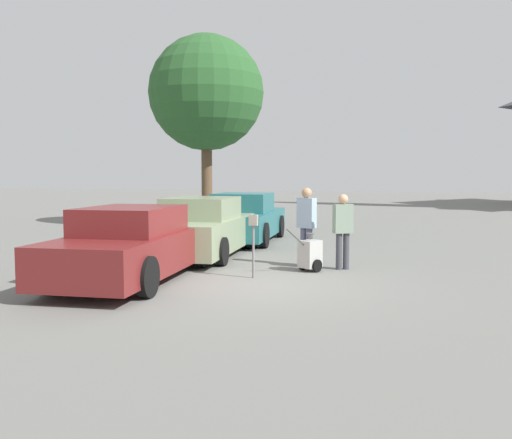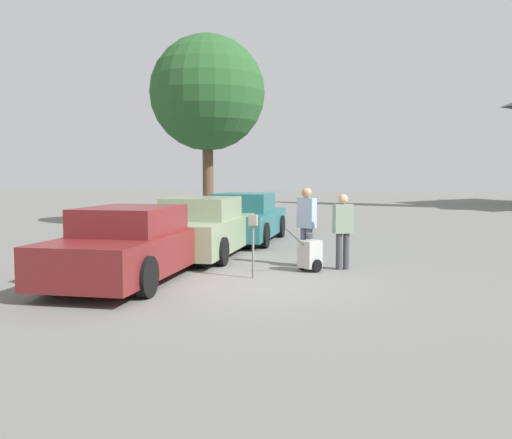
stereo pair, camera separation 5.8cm
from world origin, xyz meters
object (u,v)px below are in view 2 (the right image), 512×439
(parking_meter, at_px, (253,234))
(equipment_cart, at_px, (310,254))
(parked_car_maroon, at_px, (134,245))
(person_worker, at_px, (307,221))
(person_supervisor, at_px, (343,227))
(parked_car_teal, at_px, (245,219))
(parked_car_sage, at_px, (204,229))

(parking_meter, xyz_separation_m, equipment_cart, (0.93, 1.17, -0.53))
(parked_car_maroon, height_order, person_worker, person_worker)
(parked_car_maroon, height_order, parking_meter, parked_car_maroon)
(parked_car_maroon, bearing_deg, parking_meter, 15.22)
(parking_meter, bearing_deg, person_supervisor, 46.02)
(parked_car_teal, height_order, equipment_cart, parked_car_teal)
(parked_car_sage, bearing_deg, parked_car_maroon, -96.43)
(person_worker, bearing_deg, parking_meter, 90.26)
(parked_car_teal, height_order, person_worker, person_worker)
(parked_car_maroon, bearing_deg, equipment_cart, 26.57)
(parked_car_sage, xyz_separation_m, person_worker, (2.92, -0.73, 0.34))
(parked_car_sage, height_order, equipment_cart, parked_car_sage)
(person_worker, relative_size, person_supervisor, 1.08)
(parked_car_sage, xyz_separation_m, equipment_cart, (3.18, -1.49, -0.32))
(parked_car_maroon, xyz_separation_m, person_worker, (2.92, 2.82, 0.35))
(parked_car_maroon, bearing_deg, person_supervisor, 27.01)
(equipment_cart, bearing_deg, parked_car_teal, 151.92)
(parked_car_teal, distance_m, person_worker, 4.97)
(person_worker, height_order, equipment_cart, person_worker)
(person_worker, xyz_separation_m, equipment_cart, (0.25, -0.76, -0.66))
(parked_car_maroon, distance_m, parking_meter, 2.43)
(parked_car_sage, relative_size, parking_meter, 3.96)
(equipment_cart, bearing_deg, parked_car_sage, -176.89)
(parking_meter, bearing_deg, equipment_cart, 51.54)
(parked_car_maroon, relative_size, person_worker, 2.98)
(person_worker, bearing_deg, parked_car_sage, 5.55)
(person_supervisor, bearing_deg, person_worker, -48.22)
(parking_meter, relative_size, person_supervisor, 0.77)
(parked_car_teal, bearing_deg, parking_meter, -75.69)
(parked_car_maroon, distance_m, parked_car_teal, 6.82)
(person_worker, xyz_separation_m, person_supervisor, (0.90, -0.30, -0.09))
(person_supervisor, bearing_deg, parked_car_maroon, 3.66)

